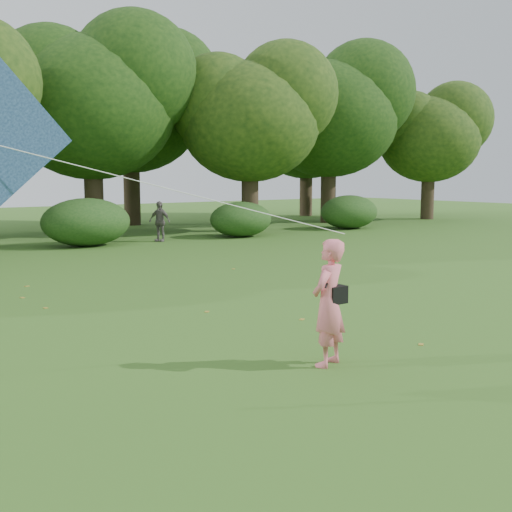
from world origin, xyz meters
TOP-DOWN VIEW (x-y plane):
  - ground at (0.00, 0.00)m, footprint 100.00×100.00m
  - man_kite_flyer at (-0.08, 0.60)m, footprint 0.80×0.68m
  - bystander_right at (6.11, 17.75)m, footprint 0.85×1.06m
  - crossbody_bag at (0.04, 0.57)m, footprint 0.43×0.20m
  - tree_line at (1.67, 22.88)m, footprint 54.70×15.30m
  - fallen_leaves at (-0.14, 5.79)m, footprint 8.33×13.71m

SIDE VIEW (x-z plane):
  - ground at x=0.00m, z-range 0.00..0.00m
  - fallen_leaves at x=-0.14m, z-range 0.00..0.01m
  - bystander_right at x=6.11m, z-range 0.00..1.68m
  - man_kite_flyer at x=-0.08m, z-range 0.00..1.87m
  - crossbody_bag at x=0.04m, z-range 0.70..1.42m
  - tree_line at x=1.67m, z-range 0.86..10.35m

